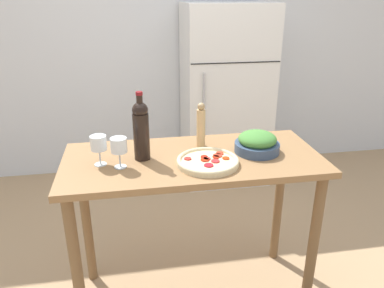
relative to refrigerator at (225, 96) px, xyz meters
name	(u,v)px	position (x,y,z in m)	size (l,w,h in m)	color
wall_back	(159,39)	(-0.57, 0.36, 0.49)	(6.40, 0.08, 2.60)	silver
refrigerator	(225,96)	(0.00, 0.00, 0.00)	(0.77, 0.64, 1.63)	white
prep_counter	(193,182)	(-0.57, -1.53, -0.05)	(1.35, 0.60, 0.92)	olive
wine_bottle	(141,129)	(-0.83, -1.50, 0.26)	(0.08, 0.08, 0.35)	black
wine_glass_near	(119,147)	(-0.95, -1.59, 0.21)	(0.08, 0.08, 0.15)	silver
wine_glass_far	(99,144)	(-1.04, -1.54, 0.21)	(0.08, 0.08, 0.15)	silver
pepper_mill	(201,126)	(-0.50, -1.39, 0.22)	(0.05, 0.05, 0.25)	tan
salad_bowl	(257,143)	(-0.22, -1.52, 0.15)	(0.24, 0.24, 0.12)	#384C6B
homemade_pizza	(208,161)	(-0.52, -1.63, 0.11)	(0.31, 0.31, 0.03)	beige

